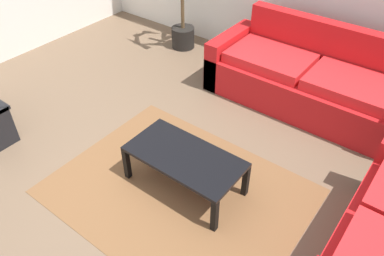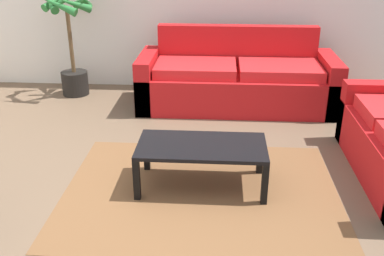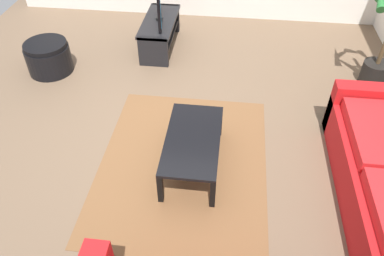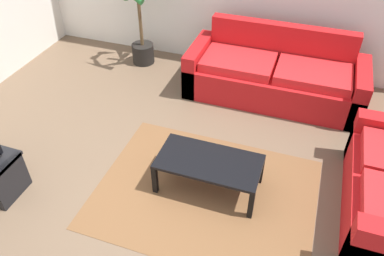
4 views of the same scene
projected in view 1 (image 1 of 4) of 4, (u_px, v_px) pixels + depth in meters
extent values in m
plane|color=brown|center=(119.00, 186.00, 3.50)|extent=(6.60, 6.60, 0.00)
cube|color=red|center=(307.00, 90.00, 4.38)|extent=(2.30, 0.90, 0.42)
cube|color=red|center=(328.00, 42.00, 4.32)|extent=(1.94, 0.16, 0.48)
cube|color=red|center=(230.00, 55.00, 4.81)|extent=(0.18, 0.90, 0.62)
cube|color=red|center=(270.00, 58.00, 4.40)|extent=(0.93, 0.66, 0.12)
cube|color=red|center=(353.00, 86.00, 3.95)|extent=(0.93, 0.66, 0.12)
cube|color=black|center=(185.00, 157.00, 3.29)|extent=(1.03, 0.53, 0.03)
cube|color=black|center=(127.00, 163.00, 3.49)|extent=(0.05, 0.05, 0.34)
cube|color=black|center=(215.00, 216.00, 3.03)|extent=(0.05, 0.05, 0.34)
cube|color=black|center=(161.00, 137.00, 3.78)|extent=(0.05, 0.05, 0.34)
cube|color=black|center=(246.00, 180.00, 3.32)|extent=(0.05, 0.05, 0.34)
cube|color=brown|center=(178.00, 191.00, 3.45)|extent=(2.20, 1.70, 0.01)
cylinder|color=black|center=(183.00, 37.00, 5.57)|extent=(0.33, 0.33, 0.30)
cylinder|color=brown|center=(182.00, 0.00, 5.22)|extent=(0.05, 0.05, 0.82)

